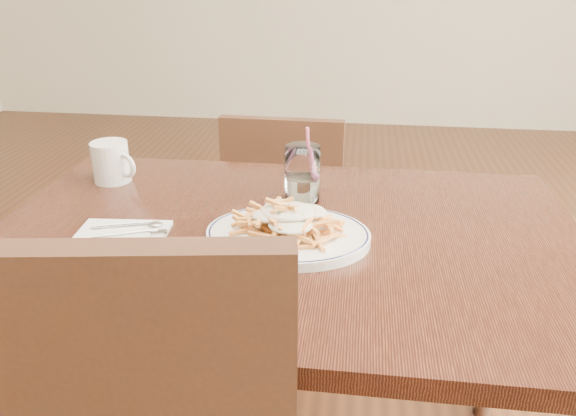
# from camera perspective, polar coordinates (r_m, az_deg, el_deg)

# --- Properties ---
(table) EXTENTS (1.20, 0.80, 0.75)m
(table) POSITION_cam_1_polar(r_m,az_deg,el_deg) (1.17, -0.38, -5.91)
(table) COLOR black
(table) RESTS_ON ground
(chair_far) EXTENTS (0.38, 0.38, 0.82)m
(chair_far) POSITION_cam_1_polar(r_m,az_deg,el_deg) (1.89, -0.19, -0.57)
(chair_far) COLOR #321C10
(chair_far) RESTS_ON ground
(fries_plate) EXTENTS (0.37, 0.33, 0.02)m
(fries_plate) POSITION_cam_1_polar(r_m,az_deg,el_deg) (1.10, 0.00, -2.80)
(fries_plate) COLOR silver
(fries_plate) RESTS_ON table
(loaded_fries) EXTENTS (0.24, 0.21, 0.06)m
(loaded_fries) POSITION_cam_1_polar(r_m,az_deg,el_deg) (1.08, 0.00, -0.84)
(loaded_fries) COLOR #E29545
(loaded_fries) RESTS_ON fries_plate
(napkin) EXTENTS (0.19, 0.13, 0.01)m
(napkin) POSITION_cam_1_polar(r_m,az_deg,el_deg) (1.17, -16.50, -2.53)
(napkin) COLOR silver
(napkin) RESTS_ON table
(cutlery) EXTENTS (0.16, 0.11, 0.01)m
(cutlery) POSITION_cam_1_polar(r_m,az_deg,el_deg) (1.17, -16.46, -2.11)
(cutlery) COLOR silver
(cutlery) RESTS_ON napkin
(water_glass) EXTENTS (0.08, 0.08, 0.17)m
(water_glass) POSITION_cam_1_polar(r_m,az_deg,el_deg) (1.26, 1.46, 3.15)
(water_glass) COLOR white
(water_glass) RESTS_ON table
(coffee_mug) EXTENTS (0.12, 0.09, 0.10)m
(coffee_mug) POSITION_cam_1_polar(r_m,az_deg,el_deg) (1.44, -17.48, 4.47)
(coffee_mug) COLOR silver
(coffee_mug) RESTS_ON table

